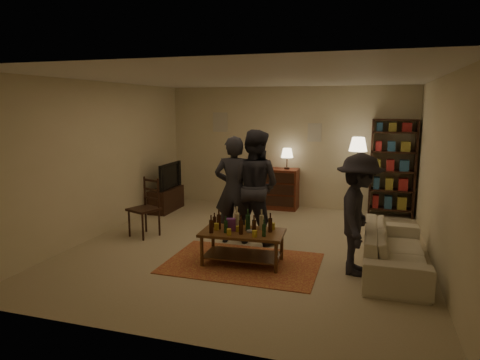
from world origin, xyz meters
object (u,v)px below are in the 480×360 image
at_px(bookshelf, 392,167).
at_px(sofa, 394,249).
at_px(person_left, 234,190).
at_px(person_right, 254,186).
at_px(person_by_sofa, 359,214).
at_px(floor_lamp, 358,150).
at_px(dining_chair, 147,205).
at_px(coffee_table, 242,235).
at_px(dresser, 276,187).
at_px(tv_stand, 166,193).

relative_size(bookshelf, sofa, 0.97).
bearing_deg(sofa, person_left, 77.96).
relative_size(person_right, person_by_sofa, 1.14).
bearing_deg(floor_lamp, person_by_sofa, -87.27).
bearing_deg(person_right, dining_chair, 20.61).
bearing_deg(person_right, coffee_table, 109.15).
xyz_separation_m(person_left, person_right, (0.30, 0.16, 0.05)).
distance_m(coffee_table, sofa, 2.15).
bearing_deg(person_left, bookshelf, -142.43).
bearing_deg(sofa, dresser, 37.54).
distance_m(dresser, bookshelf, 2.50).
relative_size(person_left, person_by_sofa, 1.08).
relative_size(dresser, person_right, 0.72).
distance_m(coffee_table, person_right, 1.20).
bearing_deg(coffee_table, dining_chair, 157.80).
bearing_deg(floor_lamp, bookshelf, 27.20).
relative_size(floor_lamp, person_right, 0.87).
distance_m(dining_chair, person_left, 1.63).
distance_m(coffee_table, bookshelf, 4.21).
relative_size(bookshelf, person_right, 1.06).
distance_m(dining_chair, dresser, 3.19).
bearing_deg(floor_lamp, dining_chair, -145.61).
bearing_deg(coffee_table, tv_stand, 134.48).
height_order(coffee_table, person_left, person_left).
relative_size(tv_stand, person_left, 0.59).
bearing_deg(dresser, person_left, -93.12).
xyz_separation_m(dining_chair, person_right, (1.90, 0.26, 0.39)).
distance_m(tv_stand, person_left, 2.74).
relative_size(tv_stand, person_by_sofa, 0.64).
xyz_separation_m(floor_lamp, person_by_sofa, (0.15, -3.08, -0.57)).
bearing_deg(person_by_sofa, floor_lamp, 4.41).
relative_size(dresser, person_by_sofa, 0.82).
bearing_deg(sofa, tv_stand, 64.66).
height_order(person_right, person_by_sofa, person_right).
distance_m(bookshelf, sofa, 3.26).
bearing_deg(dresser, tv_stand, -157.93).
height_order(coffee_table, person_by_sofa, person_by_sofa).
xyz_separation_m(dining_chair, person_by_sofa, (3.63, -0.69, 0.28)).
height_order(dining_chair, person_by_sofa, person_by_sofa).
xyz_separation_m(coffee_table, person_right, (-0.12, 1.08, 0.52)).
height_order(tv_stand, dresser, dresser).
xyz_separation_m(dresser, person_right, (0.16, -2.42, 0.47)).
height_order(dining_chair, bookshelf, bookshelf).
height_order(coffee_table, bookshelf, bookshelf).
height_order(coffee_table, floor_lamp, floor_lamp).
height_order(sofa, person_by_sofa, person_by_sofa).
bearing_deg(person_right, floor_lamp, -113.74).
height_order(bookshelf, floor_lamp, bookshelf).
bearing_deg(person_right, dresser, -73.21).
bearing_deg(sofa, person_right, 72.61).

